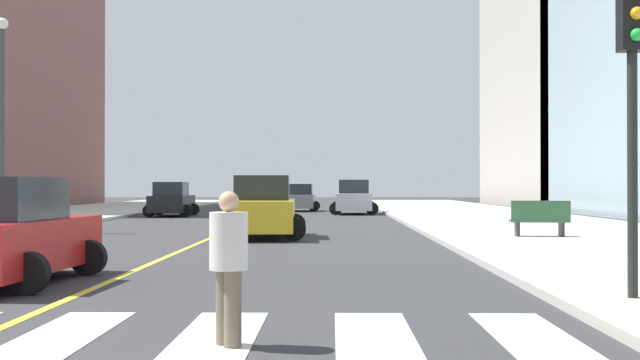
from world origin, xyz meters
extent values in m
cube|color=#B2ADA3|center=(12.20, 20.00, 0.07)|extent=(10.00, 120.00, 0.15)
cube|color=silver|center=(0.90, 4.00, 0.01)|extent=(0.90, 4.00, 0.01)
cube|color=silver|center=(2.70, 4.00, 0.01)|extent=(0.90, 4.00, 0.01)
cube|color=silver|center=(4.50, 4.00, 0.01)|extent=(0.90, 4.00, 0.01)
cube|color=silver|center=(6.30, 4.00, 0.01)|extent=(0.90, 4.00, 0.01)
cube|color=yellow|center=(0.00, 40.00, 0.01)|extent=(0.16, 80.00, 0.01)
cube|color=#B2ADA3|center=(27.94, 59.66, 14.93)|extent=(18.00, 24.00, 29.86)
cube|color=red|center=(-1.72, 9.01, 0.69)|extent=(2.08, 4.28, 0.90)
cube|color=#1E2328|center=(-1.73, 8.76, 1.50)|extent=(1.69, 2.17, 0.76)
cylinder|color=black|center=(-0.69, 10.26, 0.34)|extent=(0.69, 0.25, 0.68)
cylinder|color=black|center=(-0.81, 7.66, 0.34)|extent=(0.69, 0.25, 0.68)
cube|color=gold|center=(1.69, 20.74, 0.76)|extent=(2.28, 4.71, 0.99)
cube|color=#1E2328|center=(1.68, 21.02, 1.65)|extent=(1.85, 2.38, 0.84)
cylinder|color=black|center=(0.68, 19.27, 0.37)|extent=(0.76, 0.27, 0.75)
cylinder|color=black|center=(2.82, 19.35, 0.37)|extent=(0.76, 0.27, 0.75)
cylinder|color=black|center=(0.57, 22.14, 0.37)|extent=(0.76, 0.27, 0.75)
cylinder|color=black|center=(2.70, 22.22, 0.37)|extent=(0.76, 0.27, 0.75)
cube|color=black|center=(-5.11, 38.32, 0.71)|extent=(2.07, 4.39, 0.93)
cube|color=#1E2328|center=(-5.10, 38.06, 1.55)|extent=(1.71, 2.21, 0.79)
cylinder|color=black|center=(-4.14, 39.69, 0.35)|extent=(0.71, 0.25, 0.70)
cylinder|color=black|center=(-6.15, 39.64, 0.35)|extent=(0.71, 0.25, 0.70)
cylinder|color=black|center=(-4.07, 36.99, 0.35)|extent=(0.71, 0.25, 0.70)
cylinder|color=black|center=(-6.08, 36.94, 0.35)|extent=(0.71, 0.25, 0.70)
cube|color=#B7B7BC|center=(5.34, 41.66, 0.77)|extent=(2.25, 4.75, 1.01)
cube|color=#1E2328|center=(5.35, 41.94, 1.67)|extent=(1.85, 2.39, 0.85)
cylinder|color=black|center=(4.22, 40.24, 0.38)|extent=(0.77, 0.27, 0.76)
cylinder|color=black|center=(6.38, 40.18, 0.38)|extent=(0.77, 0.27, 0.76)
cylinder|color=black|center=(4.29, 43.14, 0.38)|extent=(0.77, 0.27, 0.76)
cylinder|color=black|center=(6.46, 43.09, 0.38)|extent=(0.77, 0.27, 0.76)
cube|color=slate|center=(1.85, 46.90, 0.68)|extent=(1.94, 4.19, 0.89)
cube|color=#1E2328|center=(1.86, 47.15, 1.48)|extent=(1.61, 2.10, 0.75)
cylinder|color=black|center=(0.88, 45.62, 0.34)|extent=(0.68, 0.23, 0.67)
cylinder|color=black|center=(2.80, 45.60, 0.34)|extent=(0.68, 0.23, 0.67)
cylinder|color=black|center=(0.91, 48.20, 0.34)|extent=(0.68, 0.23, 0.67)
cylinder|color=black|center=(2.83, 48.18, 0.34)|extent=(0.68, 0.23, 0.67)
cylinder|color=black|center=(8.26, 6.52, 1.89)|extent=(0.14, 0.14, 3.48)
cube|color=black|center=(8.26, 6.52, 4.13)|extent=(0.36, 0.28, 1.00)
sphere|color=orange|center=(8.26, 6.34, 4.13)|extent=(0.18, 0.18, 0.18)
sphere|color=green|center=(8.26, 6.34, 3.83)|extent=(0.18, 0.18, 0.18)
cube|color=#33603D|center=(10.50, 19.41, 0.63)|extent=(1.84, 0.71, 0.08)
cube|color=#33603D|center=(10.48, 19.17, 0.97)|extent=(1.80, 0.21, 0.60)
cube|color=#2D2D33|center=(9.83, 19.47, 0.37)|extent=(0.14, 0.48, 0.44)
cube|color=#2D2D33|center=(11.17, 19.35, 0.37)|extent=(0.14, 0.48, 0.44)
cylinder|color=brown|center=(2.95, 3.85, 0.41)|extent=(0.19, 0.19, 0.83)
cylinder|color=brown|center=(2.85, 3.98, 0.41)|extent=(0.19, 0.19, 0.83)
cylinder|color=beige|center=(2.90, 3.92, 1.14)|extent=(0.41, 0.41, 0.62)
sphere|color=tan|center=(2.90, 3.92, 1.56)|extent=(0.22, 0.22, 0.22)
cylinder|color=#38383D|center=(-8.30, 23.55, 3.89)|extent=(0.20, 0.20, 7.48)
sphere|color=silver|center=(-8.30, 23.55, 7.78)|extent=(0.44, 0.44, 0.44)
camera|label=1|loc=(4.01, -4.11, 1.73)|focal=42.03mm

